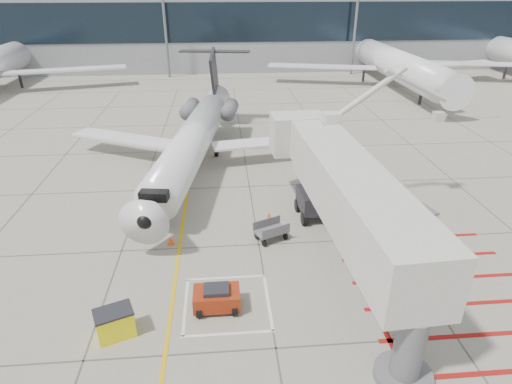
{
  "coord_description": "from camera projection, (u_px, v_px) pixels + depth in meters",
  "views": [
    {
      "loc": [
        -1.97,
        -17.22,
        14.07
      ],
      "look_at": [
        0.0,
        6.0,
        2.5
      ],
      "focal_mm": 30.0,
      "sensor_mm": 36.0,
      "label": 1
    }
  ],
  "objects": [
    {
      "name": "ground_plane",
      "position": [
        266.0,
        288.0,
        21.77
      ],
      "size": [
        260.0,
        260.0,
        0.0
      ],
      "primitive_type": "plane",
      "color": "#9B9486",
      "rests_on": "ground"
    },
    {
      "name": "regional_jet",
      "position": [
        185.0,
        132.0,
        31.87
      ],
      "size": [
        27.97,
        33.14,
        7.83
      ],
      "primitive_type": null,
      "rotation": [
        0.0,
        0.0,
        -0.15
      ],
      "color": "silver",
      "rests_on": "ground_plane"
    },
    {
      "name": "jet_bridge",
      "position": [
        354.0,
        209.0,
        21.1
      ],
      "size": [
        10.41,
        20.23,
        7.9
      ],
      "primitive_type": null,
      "rotation": [
        0.0,
        0.0,
        0.05
      ],
      "color": "silver",
      "rests_on": "ground_plane"
    },
    {
      "name": "pushback_tug",
      "position": [
        217.0,
        297.0,
        20.17
      ],
      "size": [
        2.2,
        1.38,
        1.28
      ],
      "primitive_type": null,
      "rotation": [
        0.0,
        0.0,
        0.0
      ],
      "color": "maroon",
      "rests_on": "ground_plane"
    },
    {
      "name": "spill_bin",
      "position": [
        115.0,
        323.0,
        18.61
      ],
      "size": [
        1.84,
        1.55,
        1.36
      ],
      "primitive_type": null,
      "rotation": [
        0.0,
        0.0,
        0.38
      ],
      "color": "#FFF20E",
      "rests_on": "ground_plane"
    },
    {
      "name": "baggage_cart",
      "position": [
        271.0,
        231.0,
        25.62
      ],
      "size": [
        2.21,
        1.86,
        1.19
      ],
      "primitive_type": null,
      "rotation": [
        0.0,
        0.0,
        0.42
      ],
      "color": "#5C5B60",
      "rests_on": "ground_plane"
    },
    {
      "name": "ground_power_unit",
      "position": [
        410.0,
        227.0,
        25.17
      ],
      "size": [
        2.95,
        2.23,
        2.08
      ],
      "primitive_type": null,
      "rotation": [
        0.0,
        0.0,
        0.3
      ],
      "color": "silver",
      "rests_on": "ground_plane"
    },
    {
      "name": "cone_nose",
      "position": [
        170.0,
        240.0,
        25.28
      ],
      "size": [
        0.4,
        0.4,
        0.55
      ],
      "primitive_type": "cone",
      "color": "#FF470D",
      "rests_on": "ground_plane"
    },
    {
      "name": "cone_side",
      "position": [
        269.0,
        216.0,
        27.88
      ],
      "size": [
        0.38,
        0.38,
        0.53
      ],
      "primitive_type": "cone",
      "color": "#E54A0C",
      "rests_on": "ground_plane"
    },
    {
      "name": "terminal_building",
      "position": [
        280.0,
        21.0,
        81.89
      ],
      "size": [
        180.0,
        28.0,
        14.0
      ],
      "primitive_type": "cube",
      "color": "gray",
      "rests_on": "ground_plane"
    },
    {
      "name": "terminal_glass_band",
      "position": [
        292.0,
        22.0,
        68.91
      ],
      "size": [
        180.0,
        0.1,
        6.0
      ],
      "primitive_type": "cube",
      "color": "black",
      "rests_on": "ground_plane"
    },
    {
      "name": "bg_aircraft_c",
      "position": [
        391.0,
        43.0,
        61.94
      ],
      "size": [
        35.55,
        39.5,
        11.85
      ],
      "primitive_type": null,
      "color": "silver",
      "rests_on": "ground_plane"
    }
  ]
}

